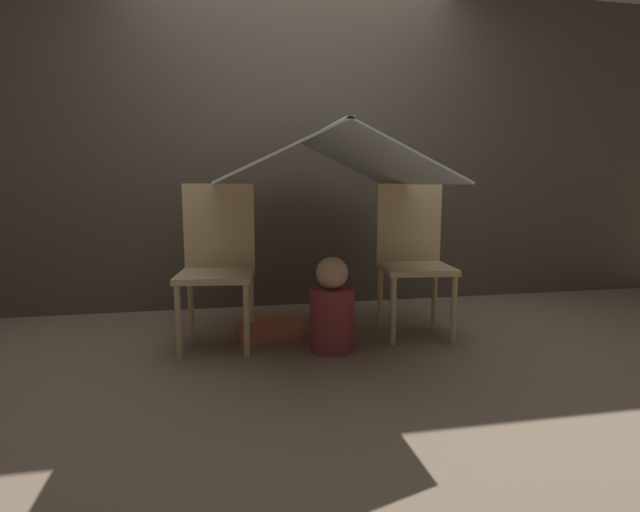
% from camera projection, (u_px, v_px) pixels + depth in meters
% --- Properties ---
extents(ground_plane, '(8.80, 8.80, 0.00)m').
position_uv_depth(ground_plane, '(324.00, 347.00, 2.98)').
color(ground_plane, '#7A6651').
extents(wall_back, '(7.00, 0.05, 2.50)m').
position_uv_depth(wall_back, '(295.00, 148.00, 3.90)').
color(wall_back, '#4C4238').
rests_on(wall_back, ground_plane).
extents(chair_left, '(0.48, 0.48, 0.97)m').
position_uv_depth(chair_left, '(217.00, 259.00, 2.99)').
color(chair_left, '#D1B27F').
rests_on(chair_left, ground_plane).
extents(chair_right, '(0.48, 0.48, 0.97)m').
position_uv_depth(chair_right, '(413.00, 253.00, 3.24)').
color(chair_right, '#D1B27F').
rests_on(chair_right, ground_plane).
extents(sheet_canopy, '(1.25, 1.40, 0.31)m').
position_uv_depth(sheet_canopy, '(320.00, 158.00, 2.94)').
color(sheet_canopy, silver).
extents(person_front, '(0.26, 0.26, 0.55)m').
position_uv_depth(person_front, '(332.00, 310.00, 2.90)').
color(person_front, maroon).
rests_on(person_front, ground_plane).
extents(floor_cushion, '(0.39, 0.31, 0.10)m').
position_uv_depth(floor_cushion, '(270.00, 330.00, 3.17)').
color(floor_cushion, '#CC664C').
rests_on(floor_cushion, ground_plane).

